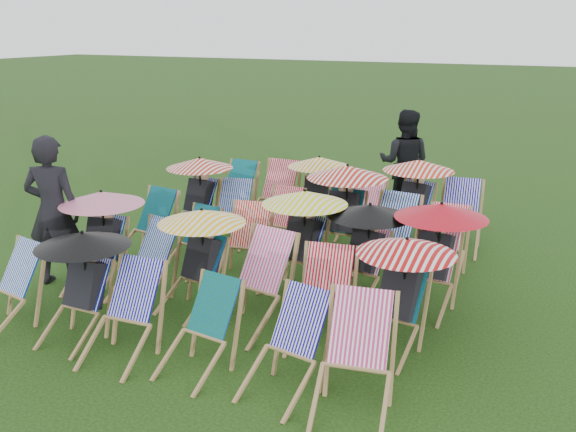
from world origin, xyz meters
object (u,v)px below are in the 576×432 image
at_px(deckchair_29, 459,217).
at_px(person_rear, 404,163).
at_px(deckchair_5, 354,362).
at_px(person_left, 53,211).
at_px(deckchair_0, 3,288).

distance_m(deckchair_29, person_rear, 1.96).
distance_m(deckchair_5, person_left, 4.58).
bearing_deg(deckchair_5, deckchair_29, 80.97).
xyz_separation_m(deckchair_5, person_rear, (-1.31, 6.11, 0.43)).
relative_size(deckchair_5, deckchair_29, 1.01).
bearing_deg(deckchair_5, person_left, 156.31).
xyz_separation_m(deckchair_0, person_rear, (2.72, 6.20, 0.47)).
xyz_separation_m(deckchair_0, person_left, (-0.39, 1.20, 0.51)).
distance_m(deckchair_0, deckchair_5, 4.03).
bearing_deg(person_left, deckchair_29, -159.62).
xyz_separation_m(deckchair_5, deckchair_29, (-0.05, 4.66, 0.00)).
distance_m(deckchair_0, person_left, 1.36).
xyz_separation_m(deckchair_0, deckchair_29, (3.98, 4.75, 0.04)).
height_order(deckchair_0, deckchair_29, deckchair_29).
distance_m(deckchair_0, person_rear, 6.79).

